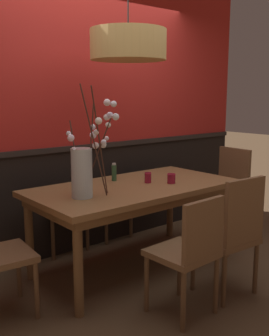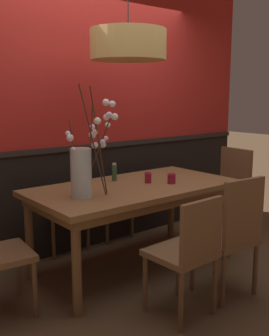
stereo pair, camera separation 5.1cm
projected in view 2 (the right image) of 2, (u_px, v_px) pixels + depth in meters
The scene contains 13 objects.
ground_plane at pixel (135, 267), 3.70m from camera, with size 24.00×24.00×0.00m, color brown.
back_wall at pixel (87, 108), 4.02m from camera, with size 4.36×0.14×2.89m.
dining_table at pixel (135, 194), 3.58m from camera, with size 1.86×0.96×0.77m.
chair_far_side_left at pixel (58, 199), 4.10m from camera, with size 0.45×0.44×0.90m.
chair_far_side_right at pixel (106, 188), 4.45m from camera, with size 0.41×0.40×0.98m.
chair_near_side_right at pixel (233, 232), 3.07m from camera, with size 0.45×0.42×0.96m.
chair_head_east_end at pixel (229, 188), 4.45m from camera, with size 0.42×0.48×0.98m.
chair_near_side_left at pixel (188, 250), 2.79m from camera, with size 0.43×0.43×0.88m.
vase_with_blossoms at pixel (83, 169), 3.10m from camera, with size 0.44×0.45×0.87m.
candle_holder_nearer_center at pixel (148, 178), 3.64m from camera, with size 0.07×0.07×0.10m.
candle_holder_nearer_edge at pixel (171, 179), 3.62m from camera, with size 0.08×0.08×0.09m.
condiment_bottle at pixel (114, 172), 3.73m from camera, with size 0.05×0.05×0.17m.
pendant_lamp at pixel (128, 45), 3.29m from camera, with size 0.63×0.63×1.04m.
Camera 2 is at (-2.19, -2.70, 1.56)m, focal length 42.85 mm.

